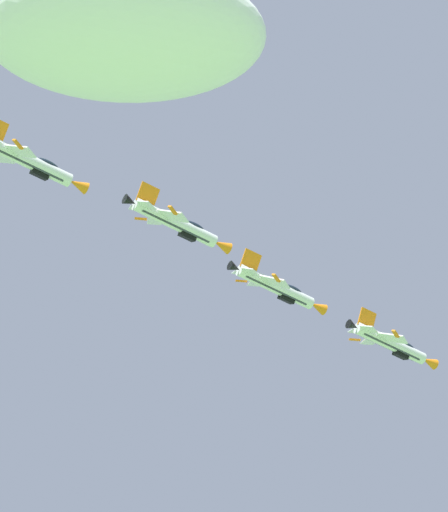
# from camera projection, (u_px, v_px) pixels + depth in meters

# --- Properties ---
(cloud_near_formation) EXTENTS (46.09, 25.18, 18.09)m
(cloud_near_formation) POSITION_uv_depth(u_px,v_px,m) (123.00, 32.00, 194.71)
(cloud_near_formation) COLOR white
(fighter_jet_lead) EXTENTS (14.21, 10.94, 5.36)m
(fighter_jet_lead) POSITION_uv_depth(u_px,v_px,m) (392.00, 344.00, 170.49)
(fighter_jet_lead) COLOR white
(fighter_jet_left_wing) EXTENTS (14.21, 10.74, 5.79)m
(fighter_jet_left_wing) POSITION_uv_depth(u_px,v_px,m) (277.00, 288.00, 164.10)
(fighter_jet_left_wing) COLOR white
(fighter_jet_right_wing) EXTENTS (14.21, 10.80, 5.58)m
(fighter_jet_right_wing) POSITION_uv_depth(u_px,v_px,m) (177.00, 224.00, 154.74)
(fighter_jet_right_wing) COLOR white
(fighter_jet_left_outer) EXTENTS (14.21, 10.80, 5.59)m
(fighter_jet_left_outer) POSITION_uv_depth(u_px,v_px,m) (28.00, 161.00, 146.40)
(fighter_jet_left_outer) COLOR white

